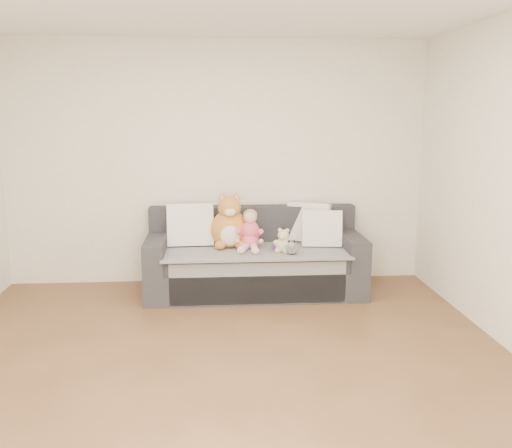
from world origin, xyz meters
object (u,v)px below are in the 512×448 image
(sofa, at_px, (255,262))
(toddler, at_px, (250,232))
(sippy_cup, at_px, (275,245))
(plush_cat, at_px, (230,226))
(teddy_bear, at_px, (283,243))

(sofa, height_order, toddler, toddler)
(sofa, distance_m, sippy_cup, 0.33)
(plush_cat, bearing_deg, toddler, -28.84)
(sofa, bearing_deg, toddler, -125.76)
(teddy_bear, relative_size, sippy_cup, 2.38)
(plush_cat, xyz_separation_m, teddy_bear, (0.52, -0.30, -0.12))
(sofa, xyz_separation_m, sippy_cup, (0.20, -0.16, 0.22))
(sofa, relative_size, toddler, 5.29)
(sippy_cup, bearing_deg, sofa, 141.75)
(sofa, distance_m, toddler, 0.35)
(toddler, relative_size, plush_cat, 0.70)
(teddy_bear, distance_m, sippy_cup, 0.13)
(toddler, xyz_separation_m, teddy_bear, (0.32, -0.19, -0.07))
(teddy_bear, bearing_deg, sofa, 159.34)
(teddy_bear, bearing_deg, toddler, 173.11)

